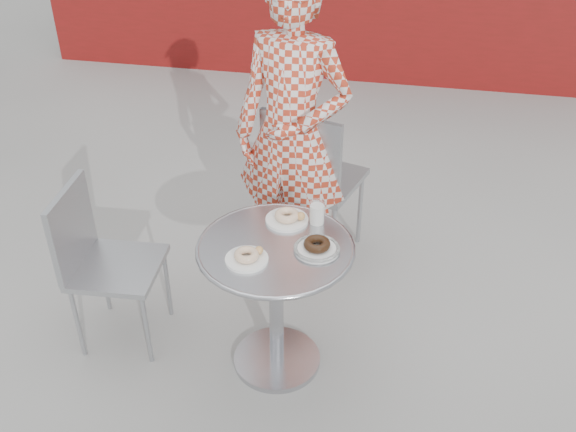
% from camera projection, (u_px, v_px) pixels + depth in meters
% --- Properties ---
extents(ground, '(60.00, 60.00, 0.00)m').
position_uv_depth(ground, '(279.00, 360.00, 3.04)').
color(ground, '#AAA7A2').
rests_on(ground, ground).
extents(bistro_table, '(0.67, 0.67, 0.68)m').
position_uv_depth(bistro_table, '(276.00, 277.00, 2.75)').
color(bistro_table, silver).
rests_on(bistro_table, ground).
extents(chair_far, '(0.55, 0.56, 0.94)m').
position_uv_depth(chair_far, '(315.00, 209.00, 3.61)').
color(chair_far, '#A3A5AA').
rests_on(chair_far, ground).
extents(chair_left, '(0.42, 0.41, 0.81)m').
position_uv_depth(chair_left, '(120.00, 294.00, 3.05)').
color(chair_left, '#A3A5AA').
rests_on(chair_left, ground).
extents(seated_person, '(0.68, 0.53, 1.66)m').
position_uv_depth(seated_person, '(292.00, 137.00, 3.15)').
color(seated_person, '#B5321B').
rests_on(seated_person, ground).
extents(plate_far, '(0.19, 0.19, 0.05)m').
position_uv_depth(plate_far, '(288.00, 217.00, 2.80)').
color(plate_far, white).
rests_on(plate_far, bistro_table).
extents(plate_near, '(0.18, 0.18, 0.05)m').
position_uv_depth(plate_near, '(247.00, 257.00, 2.57)').
color(plate_near, white).
rests_on(plate_near, bistro_table).
extents(plate_checker, '(0.19, 0.19, 0.05)m').
position_uv_depth(plate_checker, '(317.00, 247.00, 2.63)').
color(plate_checker, white).
rests_on(plate_checker, bistro_table).
extents(milk_cup, '(0.07, 0.07, 0.11)m').
position_uv_depth(milk_cup, '(317.00, 213.00, 2.78)').
color(milk_cup, white).
rests_on(milk_cup, bistro_table).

